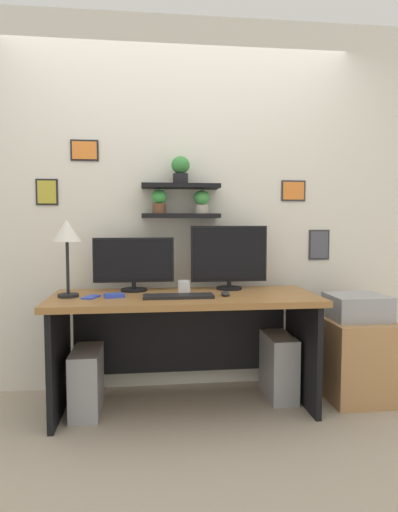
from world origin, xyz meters
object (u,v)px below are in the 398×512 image
at_px(keyboard, 178,296).
at_px(computer_mouse, 225,294).
at_px(monitor_right, 229,257).
at_px(printer, 357,307).
at_px(computer_tower_left, 87,381).
at_px(scissors_tray, 114,296).
at_px(desk, 184,324).
at_px(drawer_cabinet, 356,358).
at_px(coffee_mug, 185,287).
at_px(desk_lamp, 67,236).
at_px(computer_tower_right, 278,366).
at_px(cell_phone, 91,297).
at_px(monitor_left, 134,263).

height_order(keyboard, computer_mouse, computer_mouse).
relative_size(monitor_right, printer, 1.42).
distance_m(monitor_right, keyboard, 0.55).
bearing_deg(computer_tower_left, printer, 0.91).
xyz_separation_m(scissors_tray, printer, (1.65, 0.07, -0.12)).
xyz_separation_m(desk, drawer_cabinet, (1.20, -0.02, -0.27)).
height_order(computer_mouse, printer, computer_mouse).
distance_m(coffee_mug, computer_tower_left, 0.87).
bearing_deg(scissors_tray, printer, 2.61).
distance_m(keyboard, coffee_mug, 0.15).
bearing_deg(computer_mouse, computer_tower_left, 175.50).
bearing_deg(drawer_cabinet, printer, -90.00).
height_order(computer_mouse, scissors_tray, computer_mouse).
bearing_deg(scissors_tray, coffee_mug, 8.93).
height_order(desk_lamp, computer_tower_right, desk_lamp).
xyz_separation_m(keyboard, desk_lamp, (-0.69, 0.11, 0.37)).
bearing_deg(keyboard, cell_phone, 173.21).
bearing_deg(computer_tower_right, desk_lamp, -175.94).
distance_m(computer_tower_left, computer_tower_right, 1.30).
distance_m(monitor_left, drawer_cabinet, 1.68).
height_order(monitor_right, scissors_tray, monitor_right).
relative_size(monitor_left, monitor_right, 1.02).
bearing_deg(scissors_tray, desk, 12.50).
xyz_separation_m(keyboard, coffee_mug, (0.05, 0.13, 0.04)).
height_order(computer_mouse, desk_lamp, desk_lamp).
distance_m(scissors_tray, drawer_cabinet, 1.72).
height_order(monitor_left, keyboard, monitor_left).
distance_m(desk, monitor_right, 0.57).
bearing_deg(printer, computer_tower_left, -179.09).
bearing_deg(monitor_left, coffee_mug, -29.50).
distance_m(coffee_mug, drawer_cabinet, 1.30).
relative_size(cell_phone, computer_tower_left, 0.34).
height_order(drawer_cabinet, printer, printer).
bearing_deg(coffee_mug, desk_lamp, -178.40).
distance_m(keyboard, computer_mouse, 0.31).
xyz_separation_m(monitor_right, computer_tower_right, (0.33, -0.11, -0.76)).
height_order(desk, coffee_mug, coffee_mug).
xyz_separation_m(coffee_mug, computer_tower_left, (-0.64, -0.03, -0.59)).
relative_size(desk_lamp, drawer_cabinet, 0.88).
xyz_separation_m(monitor_right, cell_phone, (-0.92, -0.26, -0.22)).
distance_m(monitor_left, scissors_tray, 0.34).
bearing_deg(coffee_mug, computer_tower_left, -177.74).
height_order(desk, drawer_cabinet, desk).
bearing_deg(computer_tower_left, desk_lamp, 177.59).
height_order(desk_lamp, drawer_cabinet, desk_lamp).
xyz_separation_m(cell_phone, computer_tower_right, (1.26, 0.15, -0.54)).
bearing_deg(desk_lamp, scissors_tray, -9.84).
height_order(monitor_right, desk_lamp, desk_lamp).
bearing_deg(computer_tower_right, coffee_mug, -173.22).
bearing_deg(drawer_cabinet, computer_tower_right, 172.00).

